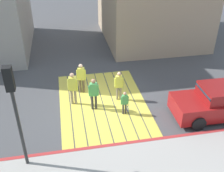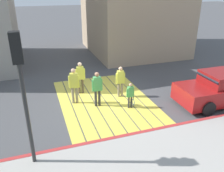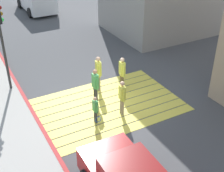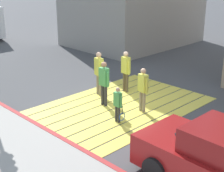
{
  "view_description": "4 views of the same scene",
  "coord_description": "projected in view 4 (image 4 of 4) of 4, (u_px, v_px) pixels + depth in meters",
  "views": [
    {
      "loc": [
        -11.51,
        1.71,
        8.05
      ],
      "look_at": [
        -0.49,
        -0.4,
        1.27
      ],
      "focal_mm": 43.94,
      "sensor_mm": 36.0,
      "label": 1
    },
    {
      "loc": [
        -10.08,
        3.09,
        5.33
      ],
      "look_at": [
        -0.65,
        -0.15,
        1.03
      ],
      "focal_mm": 37.82,
      "sensor_mm": 36.0,
      "label": 2
    },
    {
      "loc": [
        -5.55,
        -10.41,
        7.89
      ],
      "look_at": [
        0.37,
        0.37,
        0.71
      ],
      "focal_mm": 49.66,
      "sensor_mm": 36.0,
      "label": 3
    },
    {
      "loc": [
        -8.6,
        -8.18,
        5.02
      ],
      "look_at": [
        -0.44,
        0.05,
        0.89
      ],
      "focal_mm": 54.89,
      "sensor_mm": 36.0,
      "label": 4
    }
  ],
  "objects": [
    {
      "name": "pedestrian_adult_side",
      "position": [
        104.0,
        80.0,
        12.58
      ],
      "size": [
        0.24,
        0.5,
        1.7
      ],
      "color": "#333338",
      "rests_on": "ground"
    },
    {
      "name": "ground_plane",
      "position": [
        121.0,
        106.0,
        12.86
      ],
      "size": [
        120.0,
        120.0,
        0.0
      ],
      "primitive_type": "plane",
      "color": "#4C4C4F"
    },
    {
      "name": "curb_painted",
      "position": [
        49.0,
        132.0,
        10.68
      ],
      "size": [
        0.16,
        40.0,
        0.13
      ],
      "primitive_type": "cube",
      "color": "#BC3333",
      "rests_on": "ground"
    },
    {
      "name": "pedestrian_adult_lead",
      "position": [
        126.0,
        69.0,
        13.97
      ],
      "size": [
        0.27,
        0.5,
        1.72
      ],
      "color": "brown",
      "rests_on": "ground"
    },
    {
      "name": "crosswalk_stripes",
      "position": [
        121.0,
        106.0,
        12.86
      ],
      "size": [
        6.4,
        4.35,
        0.01
      ],
      "color": "#EAD64C",
      "rests_on": "ground"
    },
    {
      "name": "pedestrian_adult_trailing",
      "position": [
        143.0,
        87.0,
        12.07
      ],
      "size": [
        0.26,
        0.47,
        1.62
      ],
      "color": "gray",
      "rests_on": "ground"
    },
    {
      "name": "pedestrian_child_with_racket",
      "position": [
        118.0,
        103.0,
        11.3
      ],
      "size": [
        0.28,
        0.38,
        1.24
      ],
      "color": "#333338",
      "rests_on": "ground"
    },
    {
      "name": "pedestrian_teen_behind",
      "position": [
        99.0,
        70.0,
        13.62
      ],
      "size": [
        0.3,
        0.51,
        1.78
      ],
      "color": "gray",
      "rests_on": "ground"
    }
  ]
}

